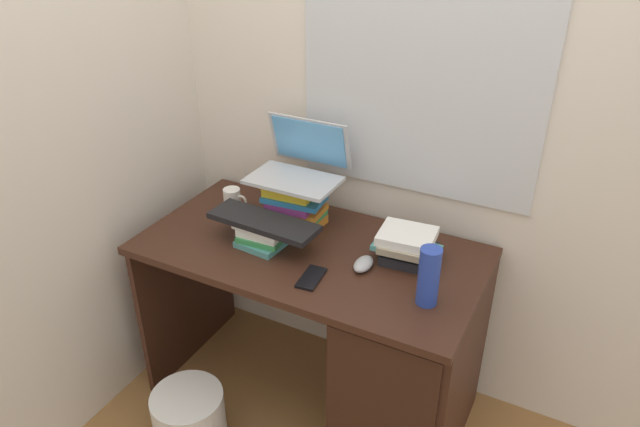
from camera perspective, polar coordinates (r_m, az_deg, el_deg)
ground_plane at (r=2.67m, az=-0.84°, el=-17.14°), size 6.00×6.00×0.00m
wall_back at (r=2.27m, az=3.59°, el=12.95°), size 6.00×0.06×2.60m
wall_left at (r=2.40m, az=-17.95°, el=12.54°), size 0.05×6.00×2.60m
desk at (r=2.27m, az=6.05°, el=-12.98°), size 1.27×0.66×0.76m
book_stack_tall at (r=2.30m, az=-2.49°, el=1.07°), size 0.25×0.19×0.19m
book_stack_keyboard_riser at (r=2.20m, az=-5.55°, el=-1.96°), size 0.21×0.16×0.09m
book_stack_side at (r=2.12m, az=8.50°, el=-3.09°), size 0.23×0.21×0.11m
laptop at (r=2.28m, az=-1.92°, el=4.83°), size 0.34×0.27×0.22m
keyboard at (r=2.16m, az=-5.48°, el=-0.80°), size 0.43×0.16×0.02m
computer_mouse at (r=2.07m, az=4.22°, el=-4.90°), size 0.06×0.10×0.04m
mug at (r=2.45m, az=-8.45°, el=1.36°), size 0.11×0.07×0.09m
water_bottle at (r=1.89m, az=10.48°, el=-6.02°), size 0.07×0.07×0.20m
cell_phone at (r=2.02m, az=-0.85°, el=-6.24°), size 0.08×0.14×0.01m
wastebasket at (r=2.45m, az=-12.47°, el=-19.05°), size 0.27×0.27×0.27m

